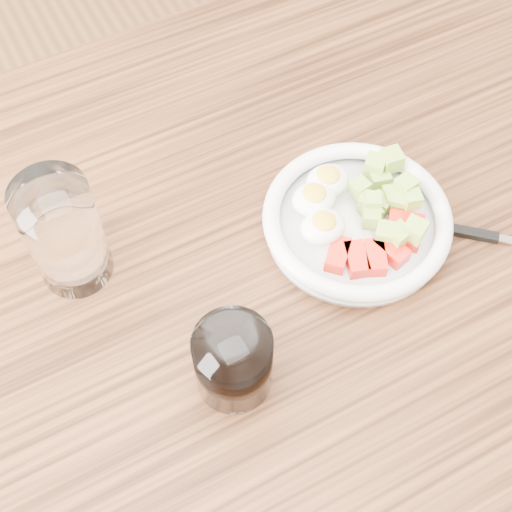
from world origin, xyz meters
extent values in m
plane|color=brown|center=(0.00, 0.00, 0.00)|extent=(4.00, 4.00, 0.00)
cube|color=brown|center=(0.65, 0.35, 0.36)|extent=(0.07, 0.07, 0.73)
cube|color=brown|center=(0.00, 0.00, 0.75)|extent=(1.50, 0.90, 0.04)
cylinder|color=white|center=(0.12, 0.01, 0.78)|extent=(0.21, 0.21, 0.01)
torus|color=white|center=(0.12, 0.01, 0.79)|extent=(0.22, 0.22, 0.02)
cube|color=red|center=(0.07, -0.03, 0.79)|extent=(0.04, 0.04, 0.02)
cube|color=red|center=(0.09, -0.04, 0.79)|extent=(0.03, 0.05, 0.02)
cube|color=red|center=(0.11, -0.05, 0.79)|extent=(0.04, 0.05, 0.02)
cube|color=red|center=(0.13, -0.05, 0.79)|extent=(0.03, 0.04, 0.02)
cube|color=red|center=(0.15, -0.04, 0.79)|extent=(0.05, 0.04, 0.02)
cube|color=red|center=(0.17, -0.03, 0.79)|extent=(0.05, 0.04, 0.02)
ellipsoid|color=white|center=(0.08, 0.05, 0.80)|extent=(0.05, 0.04, 0.03)
ellipsoid|color=yellow|center=(0.08, 0.05, 0.81)|extent=(0.03, 0.03, 0.01)
ellipsoid|color=white|center=(0.11, 0.06, 0.80)|extent=(0.05, 0.04, 0.03)
ellipsoid|color=yellow|center=(0.11, 0.06, 0.81)|extent=(0.03, 0.03, 0.01)
ellipsoid|color=white|center=(0.07, 0.01, 0.80)|extent=(0.05, 0.04, 0.03)
ellipsoid|color=yellow|center=(0.07, 0.01, 0.81)|extent=(0.03, 0.03, 0.01)
cube|color=#A7C54C|center=(0.14, 0.00, 0.79)|extent=(0.02, 0.02, 0.02)
cube|color=#A7C54C|center=(0.14, 0.01, 0.81)|extent=(0.03, 0.03, 0.02)
cube|color=#A7C54C|center=(0.14, -0.04, 0.80)|extent=(0.03, 0.03, 0.02)
cube|color=#A7C54C|center=(0.18, 0.01, 0.81)|extent=(0.02, 0.02, 0.02)
cube|color=#A7C54C|center=(0.15, 0.01, 0.79)|extent=(0.03, 0.03, 0.02)
cube|color=#A7C54C|center=(0.14, 0.02, 0.80)|extent=(0.03, 0.03, 0.02)
cube|color=#A7C54C|center=(0.17, 0.00, 0.80)|extent=(0.03, 0.03, 0.02)
cube|color=#A7C54C|center=(0.16, -0.05, 0.81)|extent=(0.03, 0.03, 0.02)
cube|color=#A7C54C|center=(0.19, 0.05, 0.81)|extent=(0.03, 0.03, 0.02)
cube|color=#A7C54C|center=(0.17, 0.01, 0.80)|extent=(0.03, 0.03, 0.02)
cube|color=#A7C54C|center=(0.17, 0.04, 0.79)|extent=(0.03, 0.03, 0.02)
cube|color=#A7C54C|center=(0.13, -0.03, 0.80)|extent=(0.03, 0.03, 0.02)
cube|color=#A7C54C|center=(0.14, 0.04, 0.80)|extent=(0.02, 0.02, 0.02)
cube|color=#A7C54C|center=(0.13, 0.00, 0.80)|extent=(0.03, 0.03, 0.02)
cube|color=#A7C54C|center=(0.17, 0.05, 0.81)|extent=(0.03, 0.03, 0.02)
cube|color=#A7C54C|center=(0.19, 0.00, 0.80)|extent=(0.02, 0.02, 0.02)
cube|color=#A7C54C|center=(0.18, -0.01, 0.81)|extent=(0.02, 0.02, 0.02)
cube|color=black|center=(0.23, -0.06, 0.77)|extent=(0.08, 0.07, 0.01)
cylinder|color=white|center=(-0.19, 0.11, 0.84)|extent=(0.08, 0.08, 0.14)
cylinder|color=white|center=(-0.09, -0.10, 0.82)|extent=(0.08, 0.08, 0.09)
cylinder|color=black|center=(-0.09, -0.10, 0.81)|extent=(0.07, 0.07, 0.08)
camera|label=1|loc=(-0.20, -0.35, 1.47)|focal=50.00mm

